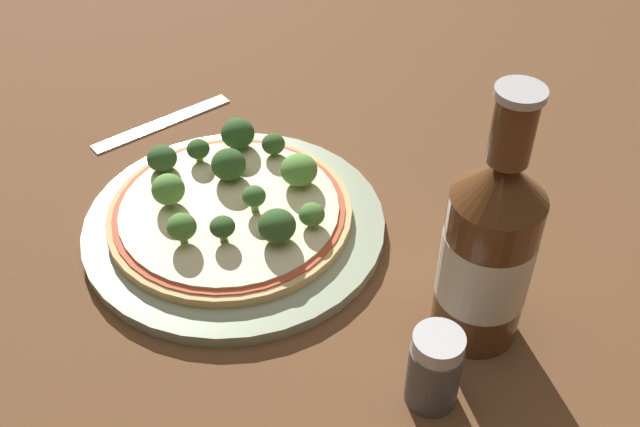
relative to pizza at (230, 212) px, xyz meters
name	(u,v)px	position (x,y,z in m)	size (l,w,h in m)	color
ground_plane	(228,233)	(0.01, -0.01, -0.02)	(3.00, 3.00, 0.00)	brown
plate	(234,224)	(0.00, 0.00, -0.01)	(0.29, 0.29, 0.01)	#93A384
pizza	(230,212)	(0.00, 0.00, 0.00)	(0.23, 0.23, 0.01)	tan
broccoli_floret_0	(277,226)	(0.06, 0.02, 0.02)	(0.03, 0.03, 0.03)	#7A9E5B
broccoli_floret_1	(238,133)	(-0.08, 0.05, 0.02)	(0.03, 0.03, 0.03)	#7A9E5B
broccoli_floret_2	(168,190)	(-0.03, -0.04, 0.02)	(0.03, 0.03, 0.03)	#7A9E5B
broccoli_floret_3	(222,227)	(0.04, -0.02, 0.02)	(0.02, 0.02, 0.02)	#7A9E5B
broccoli_floret_4	(273,144)	(-0.05, 0.08, 0.02)	(0.02, 0.02, 0.02)	#7A9E5B
broccoli_floret_5	(182,227)	(0.02, -0.06, 0.02)	(0.03, 0.03, 0.03)	#7A9E5B
broccoli_floret_6	(312,215)	(0.06, 0.05, 0.02)	(0.02, 0.02, 0.02)	#7A9E5B
broccoli_floret_7	(298,169)	(0.00, 0.07, 0.02)	(0.04, 0.04, 0.03)	#7A9E5B
broccoli_floret_8	(198,149)	(-0.08, 0.01, 0.02)	(0.02, 0.02, 0.02)	#7A9E5B
broccoli_floret_9	(162,158)	(-0.09, -0.03, 0.02)	(0.03, 0.03, 0.03)	#7A9E5B
broccoli_floret_10	(254,197)	(0.02, 0.02, 0.02)	(0.02, 0.02, 0.03)	#7A9E5B
broccoli_floret_11	(229,165)	(-0.04, 0.02, 0.02)	(0.03, 0.03, 0.03)	#7A9E5B
beer_bottle	(488,250)	(0.22, 0.11, 0.07)	(0.07, 0.07, 0.23)	#563319
pepper_shaker	(434,369)	(0.25, 0.04, 0.02)	(0.04, 0.04, 0.07)	#4C4C51
fork	(163,123)	(-0.20, 0.01, -0.02)	(0.03, 0.17, 0.00)	silver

